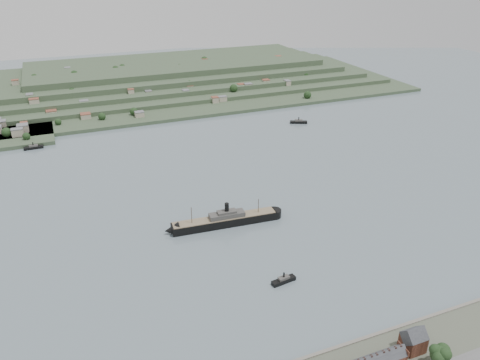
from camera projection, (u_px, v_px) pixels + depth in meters
name	position (u px, v px, depth m)	size (l,w,h in m)	color
ground	(239.00, 212.00, 362.48)	(1400.00, 1400.00, 0.00)	slate
gabled_building	(413.00, 340.00, 231.42)	(10.40, 10.18, 14.09)	#452418
far_peninsula	(157.00, 80.00, 694.68)	(760.00, 309.00, 30.00)	#3A4D33
steamship	(222.00, 221.00, 343.12)	(89.27, 16.61, 21.40)	black
tugboat	(284.00, 280.00, 284.33)	(16.13, 6.22, 7.07)	black
ferry_west	(34.00, 147.00, 480.10)	(19.03, 5.68, 7.09)	black
ferry_east	(299.00, 122.00, 552.61)	(20.55, 12.92, 7.49)	black
fig_tree	(441.00, 354.00, 221.04)	(11.41, 9.88, 12.74)	#3E2D1C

